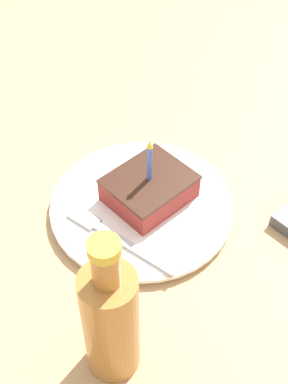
{
  "coord_description": "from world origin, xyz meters",
  "views": [
    {
      "loc": [
        -0.35,
        0.35,
        0.59
      ],
      "look_at": [
        0.03,
        -0.0,
        0.04
      ],
      "focal_mm": 50.0,
      "sensor_mm": 36.0,
      "label": 1
    }
  ],
  "objects_px": {
    "fork": "(113,236)",
    "bottle": "(111,320)",
    "cake_slice": "(149,188)",
    "plate": "(144,205)"
  },
  "relations": [
    {
      "from": "fork",
      "to": "bottle",
      "type": "relative_size",
      "value": 0.8
    },
    {
      "from": "cake_slice",
      "to": "plate",
      "type": "bearing_deg",
      "value": 93.51
    },
    {
      "from": "fork",
      "to": "bottle",
      "type": "distance_m",
      "value": 0.18
    },
    {
      "from": "fork",
      "to": "bottle",
      "type": "height_order",
      "value": "bottle"
    },
    {
      "from": "plate",
      "to": "cake_slice",
      "type": "distance_m",
      "value": 0.03
    },
    {
      "from": "plate",
      "to": "cake_slice",
      "type": "bearing_deg",
      "value": -86.49
    },
    {
      "from": "cake_slice",
      "to": "bottle",
      "type": "height_order",
      "value": "bottle"
    },
    {
      "from": "plate",
      "to": "fork",
      "type": "distance_m",
      "value": 0.08
    },
    {
      "from": "cake_slice",
      "to": "fork",
      "type": "relative_size",
      "value": 0.65
    },
    {
      "from": "plate",
      "to": "cake_slice",
      "type": "relative_size",
      "value": 2.31
    }
  ]
}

